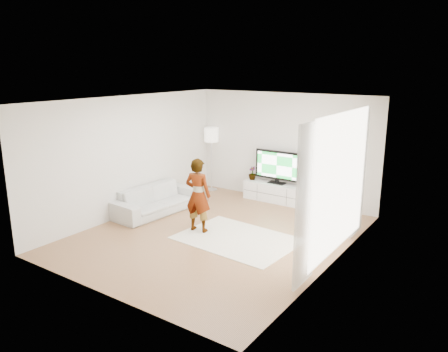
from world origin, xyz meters
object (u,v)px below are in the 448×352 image
Objects in this scene: media_console at (276,192)px; sofa at (157,200)px; television at (277,166)px; floor_lamp at (211,138)px; player at (198,195)px; rug at (237,239)px.

sofa is (-1.95, -2.43, 0.08)m from media_console.
floor_lamp reaches higher than television.
player is at bearing -99.65° from sofa.
floor_lamp is at bearing 134.23° from rug.
sofa is 2.65m from floor_lamp.
media_console is at bearing 101.75° from rug.
television is at bearing -105.93° from player.
rug is at bearing 176.71° from player.
rug is 1.32× the size of floor_lamp.
player is at bearing -97.58° from media_console.
floor_lamp reaches higher than sofa.
sofa is at bearing 173.11° from rug.
television reaches higher than rug.
rug is 4.01m from floor_lamp.
television is 3.20m from sofa.
media_console is 1.39× the size of television.
player is 0.72× the size of sofa.
sofa is (-1.95, -2.46, -0.62)m from television.
media_console is 0.96× the size of floor_lamp.
rug is 1.24m from player.
floor_lamp is (-0.08, 2.36, 1.19)m from sofa.
floor_lamp is at bearing 6.26° from sofa.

